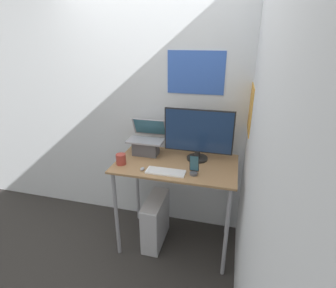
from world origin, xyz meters
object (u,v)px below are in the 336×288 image
at_px(laptop, 146,144).
at_px(mouse, 142,169).
at_px(cell_phone, 194,168).
at_px(keyboard, 166,172).
at_px(monitor, 198,135).
at_px(computer_tower, 155,221).

xyz_separation_m(laptop, mouse, (0.08, -0.34, -0.09)).
bearing_deg(cell_phone, keyboard, -172.46).
height_order(monitor, computer_tower, monitor).
relative_size(keyboard, cell_phone, 1.89).
bearing_deg(computer_tower, laptop, 129.32).
distance_m(monitor, cell_phone, 0.35).
bearing_deg(computer_tower, keyboard, -48.20).
bearing_deg(laptop, cell_phone, -29.90).
height_order(laptop, computer_tower, laptop).
bearing_deg(mouse, monitor, 38.58).
height_order(laptop, keyboard, laptop).
relative_size(laptop, keyboard, 1.03).
distance_m(laptop, cell_phone, 0.60).
xyz_separation_m(cell_phone, computer_tower, (-0.40, 0.15, -0.73)).
bearing_deg(computer_tower, cell_phone, -20.18).
xyz_separation_m(laptop, keyboard, (0.28, -0.33, -0.10)).
bearing_deg(mouse, computer_tower, 74.88).
distance_m(cell_phone, computer_tower, 0.84).
distance_m(mouse, cell_phone, 0.45).
distance_m(mouse, computer_tower, 0.71).
xyz_separation_m(monitor, cell_phone, (0.02, -0.30, -0.18)).
bearing_deg(laptop, mouse, -77.16).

